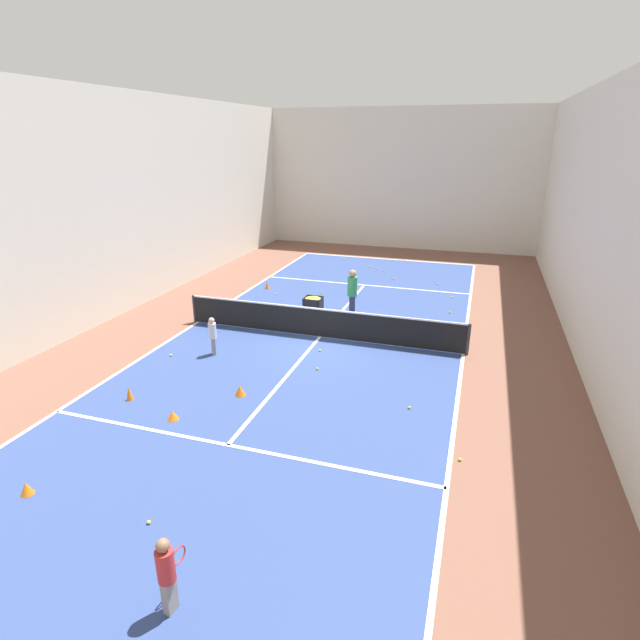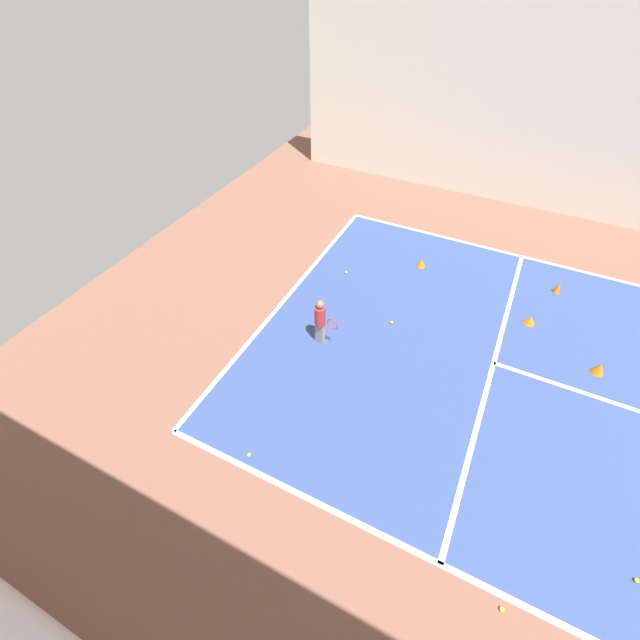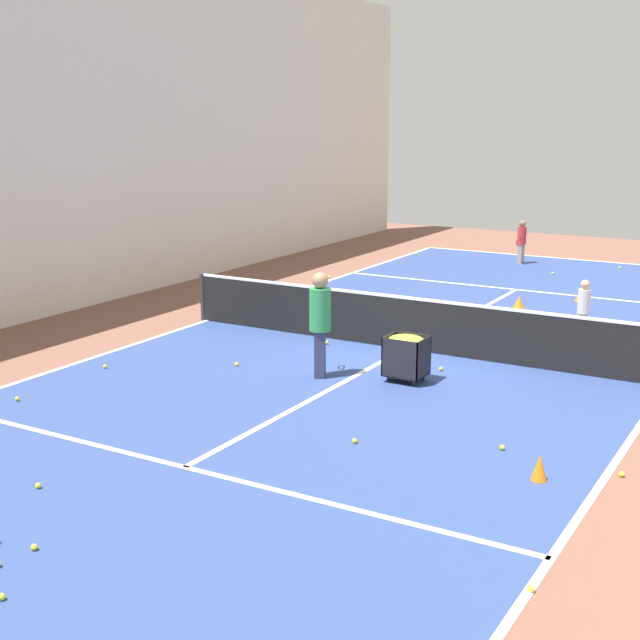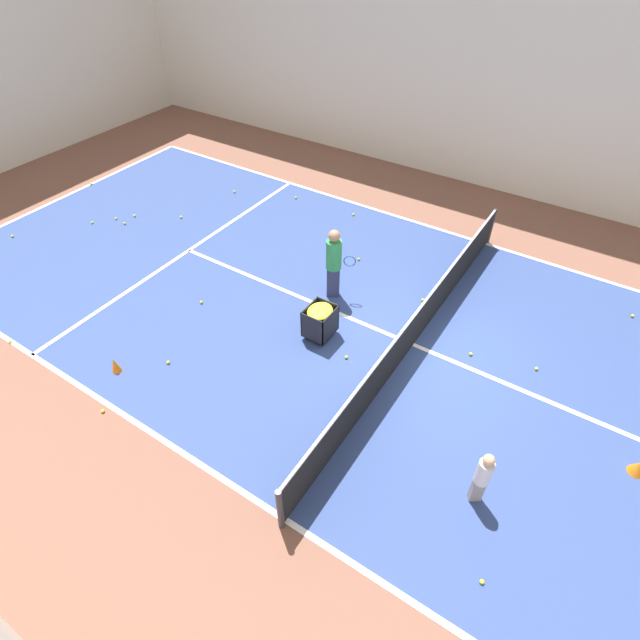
{
  "view_description": "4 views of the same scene",
  "coord_description": "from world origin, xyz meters",
  "px_view_note": "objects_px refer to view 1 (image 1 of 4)",
  "views": [
    {
      "loc": [
        4.7,
        -14.63,
        6.25
      ],
      "look_at": [
        0.0,
        0.0,
        0.6
      ],
      "focal_mm": 28.0,
      "sensor_mm": 36.0,
      "label": 1
    },
    {
      "loc": [
        7.4,
        -7.24,
        7.41
      ],
      "look_at": [
        1.13,
        -10.35,
        0.69
      ],
      "focal_mm": 24.0,
      "sensor_mm": 36.0,
      "label": 2
    },
    {
      "loc": [
        -6.68,
        14.63,
        4.35
      ],
      "look_at": [
        0.5,
        2.31,
        0.98
      ],
      "focal_mm": 50.0,
      "sensor_mm": 36.0,
      "label": 3
    },
    {
      "loc": [
        -7.4,
        -2.45,
        7.48
      ],
      "look_at": [
        -0.84,
        1.81,
        0.45
      ],
      "focal_mm": 28.0,
      "sensor_mm": 36.0,
      "label": 4
    }
  ],
  "objects_px": {
    "child_midcourt": "(212,333)",
    "training_cone_0": "(267,285)",
    "training_cone_1": "(26,488)",
    "tennis_net": "(320,322)",
    "ball_cart": "(313,303)",
    "player_near_baseline": "(167,570)",
    "coach_at_net": "(352,290)"
  },
  "relations": [
    {
      "from": "tennis_net",
      "to": "coach_at_net",
      "type": "xyz_separation_m",
      "value": [
        0.5,
        2.31,
        0.5
      ]
    },
    {
      "from": "child_midcourt",
      "to": "ball_cart",
      "type": "height_order",
      "value": "child_midcourt"
    },
    {
      "from": "tennis_net",
      "to": "ball_cart",
      "type": "bearing_deg",
      "value": 115.03
    },
    {
      "from": "child_midcourt",
      "to": "training_cone_1",
      "type": "bearing_deg",
      "value": 145.29
    },
    {
      "from": "player_near_baseline",
      "to": "coach_at_net",
      "type": "bearing_deg",
      "value": 10.76
    },
    {
      "from": "coach_at_net",
      "to": "ball_cart",
      "type": "bearing_deg",
      "value": -94.86
    },
    {
      "from": "child_midcourt",
      "to": "coach_at_net",
      "type": "bearing_deg",
      "value": -67.86
    },
    {
      "from": "tennis_net",
      "to": "training_cone_1",
      "type": "bearing_deg",
      "value": -107.23
    },
    {
      "from": "player_near_baseline",
      "to": "coach_at_net",
      "type": "relative_size",
      "value": 0.71
    },
    {
      "from": "training_cone_1",
      "to": "coach_at_net",
      "type": "bearing_deg",
      "value": 73.77
    },
    {
      "from": "tennis_net",
      "to": "child_midcourt",
      "type": "distance_m",
      "value": 3.54
    },
    {
      "from": "coach_at_net",
      "to": "training_cone_1",
      "type": "bearing_deg",
      "value": -41.52
    },
    {
      "from": "child_midcourt",
      "to": "training_cone_0",
      "type": "bearing_deg",
      "value": -23.21
    },
    {
      "from": "training_cone_1",
      "to": "ball_cart",
      "type": "bearing_deg",
      "value": 79.74
    },
    {
      "from": "tennis_net",
      "to": "player_near_baseline",
      "type": "height_order",
      "value": "player_near_baseline"
    },
    {
      "from": "child_midcourt",
      "to": "training_cone_1",
      "type": "relative_size",
      "value": 4.69
    },
    {
      "from": "tennis_net",
      "to": "training_cone_0",
      "type": "bearing_deg",
      "value": 130.07
    },
    {
      "from": "ball_cart",
      "to": "coach_at_net",
      "type": "bearing_deg",
      "value": 20.42
    },
    {
      "from": "ball_cart",
      "to": "training_cone_1",
      "type": "bearing_deg",
      "value": -100.26
    },
    {
      "from": "training_cone_0",
      "to": "ball_cart",
      "type": "bearing_deg",
      "value": -42.87
    },
    {
      "from": "training_cone_1",
      "to": "player_near_baseline",
      "type": "bearing_deg",
      "value": -17.9
    },
    {
      "from": "child_midcourt",
      "to": "player_near_baseline",
      "type": "bearing_deg",
      "value": 171.85
    },
    {
      "from": "player_near_baseline",
      "to": "training_cone_0",
      "type": "xyz_separation_m",
      "value": [
        -5.06,
        15.02,
        -0.55
      ]
    },
    {
      "from": "ball_cart",
      "to": "tennis_net",
      "type": "bearing_deg",
      "value": -64.97
    },
    {
      "from": "tennis_net",
      "to": "child_midcourt",
      "type": "xyz_separation_m",
      "value": [
        -2.67,
        -2.32,
        0.16
      ]
    },
    {
      "from": "tennis_net",
      "to": "coach_at_net",
      "type": "distance_m",
      "value": 2.41
    },
    {
      "from": "coach_at_net",
      "to": "ball_cart",
      "type": "relative_size",
      "value": 2.28
    },
    {
      "from": "coach_at_net",
      "to": "training_cone_0",
      "type": "height_order",
      "value": "coach_at_net"
    },
    {
      "from": "tennis_net",
      "to": "training_cone_1",
      "type": "distance_m",
      "value": 9.5
    },
    {
      "from": "tennis_net",
      "to": "ball_cart",
      "type": "relative_size",
      "value": 12.26
    },
    {
      "from": "player_near_baseline",
      "to": "training_cone_1",
      "type": "distance_m",
      "value": 4.18
    },
    {
      "from": "child_midcourt",
      "to": "training_cone_0",
      "type": "xyz_separation_m",
      "value": [
        -1.27,
        7.0,
        -0.52
      ]
    }
  ]
}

